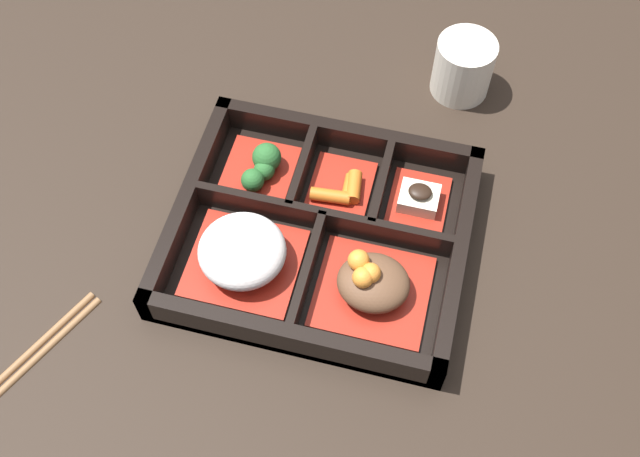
% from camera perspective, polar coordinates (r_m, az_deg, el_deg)
% --- Properties ---
extents(ground_plane, '(3.00, 3.00, 0.00)m').
position_cam_1_polar(ground_plane, '(0.75, 0.00, -0.99)').
color(ground_plane, black).
extents(bento_base, '(0.28, 0.25, 0.01)m').
position_cam_1_polar(bento_base, '(0.75, 0.00, -0.80)').
color(bento_base, black).
rests_on(bento_base, ground_plane).
extents(bento_rim, '(0.28, 0.25, 0.04)m').
position_cam_1_polar(bento_rim, '(0.73, 0.11, 0.04)').
color(bento_rim, black).
rests_on(bento_rim, ground_plane).
extents(bowl_stew, '(0.11, 0.10, 0.05)m').
position_cam_1_polar(bowl_stew, '(0.70, 3.99, -4.22)').
color(bowl_stew, maroon).
rests_on(bowl_stew, bento_base).
extents(bowl_rice, '(0.11, 0.10, 0.05)m').
position_cam_1_polar(bowl_rice, '(0.71, -5.93, -1.86)').
color(bowl_rice, maroon).
rests_on(bowl_rice, bento_base).
extents(bowl_tofu, '(0.06, 0.08, 0.03)m').
position_cam_1_polar(bowl_tofu, '(0.76, 7.50, 2.12)').
color(bowl_tofu, maroon).
rests_on(bowl_tofu, bento_base).
extents(bowl_carrots, '(0.06, 0.08, 0.02)m').
position_cam_1_polar(bowl_carrots, '(0.76, 1.73, 2.99)').
color(bowl_carrots, maroon).
rests_on(bowl_carrots, bento_base).
extents(bowl_greens, '(0.07, 0.08, 0.04)m').
position_cam_1_polar(bowl_greens, '(0.77, -4.49, 4.64)').
color(bowl_greens, maroon).
rests_on(bowl_greens, bento_base).
extents(tea_cup, '(0.07, 0.07, 0.07)m').
position_cam_1_polar(tea_cup, '(0.86, 10.87, 12.06)').
color(tea_cup, beige).
rests_on(tea_cup, ground_plane).
extents(chopsticks, '(0.10, 0.19, 0.01)m').
position_cam_1_polar(chopsticks, '(0.74, -22.55, -10.26)').
color(chopsticks, brown).
rests_on(chopsticks, ground_plane).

